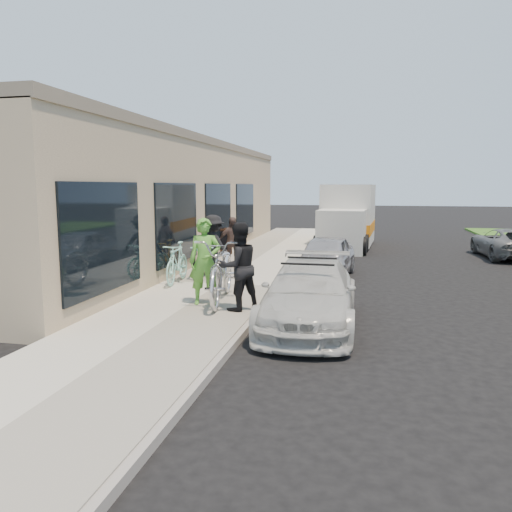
{
  "coord_description": "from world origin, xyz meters",
  "views": [
    {
      "loc": [
        1.59,
        -9.01,
        2.62
      ],
      "look_at": [
        -0.79,
        1.88,
        1.05
      ],
      "focal_mm": 35.0,
      "sensor_mm": 36.0,
      "label": 1
    }
  ],
  "objects_px": {
    "moving_truck": "(348,219)",
    "man_standing": "(238,267)",
    "sedan_white": "(310,294)",
    "bystander_a": "(213,246)",
    "far_car_gray": "(506,243)",
    "sandwich_board": "(224,241)",
    "cruiser_bike_c": "(208,257)",
    "bike_rack": "(197,257)",
    "cruiser_bike_a": "(177,263)",
    "bystander_b": "(232,242)",
    "cruiser_bike_b": "(202,261)",
    "sedan_silver": "(326,257)",
    "woman_rider": "(205,261)",
    "tandem_bike": "(222,270)"
  },
  "relations": [
    {
      "from": "bike_rack",
      "to": "far_car_gray",
      "type": "relative_size",
      "value": 0.24
    },
    {
      "from": "sedan_white",
      "to": "cruiser_bike_c",
      "type": "distance_m",
      "value": 5.6
    },
    {
      "from": "cruiser_bike_b",
      "to": "cruiser_bike_c",
      "type": "distance_m",
      "value": 0.92
    },
    {
      "from": "moving_truck",
      "to": "far_car_gray",
      "type": "relative_size",
      "value": 1.43
    },
    {
      "from": "bike_rack",
      "to": "man_standing",
      "type": "bearing_deg",
      "value": -57.87
    },
    {
      "from": "woman_rider",
      "to": "bystander_a",
      "type": "height_order",
      "value": "woman_rider"
    },
    {
      "from": "far_car_gray",
      "to": "bystander_b",
      "type": "xyz_separation_m",
      "value": [
        -9.05,
        -5.01,
        0.38
      ]
    },
    {
      "from": "far_car_gray",
      "to": "sandwich_board",
      "type": "bearing_deg",
      "value": 9.86
    },
    {
      "from": "woman_rider",
      "to": "far_car_gray",
      "type": "bearing_deg",
      "value": 34.08
    },
    {
      "from": "woman_rider",
      "to": "cruiser_bike_a",
      "type": "distance_m",
      "value": 2.54
    },
    {
      "from": "sedan_silver",
      "to": "cruiser_bike_c",
      "type": "bearing_deg",
      "value": -163.64
    },
    {
      "from": "cruiser_bike_a",
      "to": "sedan_silver",
      "type": "bearing_deg",
      "value": 29.67
    },
    {
      "from": "sandwich_board",
      "to": "tandem_bike",
      "type": "bearing_deg",
      "value": -85.46
    },
    {
      "from": "bike_rack",
      "to": "tandem_bike",
      "type": "xyz_separation_m",
      "value": [
        1.43,
        -2.45,
        0.12
      ]
    },
    {
      "from": "sandwich_board",
      "to": "cruiser_bike_c",
      "type": "relative_size",
      "value": 0.63
    },
    {
      "from": "sedan_silver",
      "to": "sedan_white",
      "type": "bearing_deg",
      "value": -83.91
    },
    {
      "from": "sedan_white",
      "to": "moving_truck",
      "type": "distance_m",
      "value": 12.69
    },
    {
      "from": "sedan_silver",
      "to": "cruiser_bike_b",
      "type": "relative_size",
      "value": 2.07
    },
    {
      "from": "bike_rack",
      "to": "bystander_a",
      "type": "relative_size",
      "value": 0.56
    },
    {
      "from": "tandem_bike",
      "to": "sandwich_board",
      "type": "bearing_deg",
      "value": 97.83
    },
    {
      "from": "sedan_silver",
      "to": "bystander_b",
      "type": "xyz_separation_m",
      "value": [
        -2.89,
        0.38,
        0.31
      ]
    },
    {
      "from": "bike_rack",
      "to": "woman_rider",
      "type": "distance_m",
      "value": 2.99
    },
    {
      "from": "cruiser_bike_a",
      "to": "cruiser_bike_c",
      "type": "bearing_deg",
      "value": 77.14
    },
    {
      "from": "sedan_silver",
      "to": "cruiser_bike_a",
      "type": "height_order",
      "value": "sedan_silver"
    },
    {
      "from": "tandem_bike",
      "to": "cruiser_bike_a",
      "type": "xyz_separation_m",
      "value": [
        -1.72,
        1.77,
        -0.18
      ]
    },
    {
      "from": "far_car_gray",
      "to": "cruiser_bike_a",
      "type": "bearing_deg",
      "value": 35.36
    },
    {
      "from": "moving_truck",
      "to": "man_standing",
      "type": "distance_m",
      "value": 12.51
    },
    {
      "from": "cruiser_bike_c",
      "to": "cruiser_bike_b",
      "type": "bearing_deg",
      "value": -91.12
    },
    {
      "from": "far_car_gray",
      "to": "man_standing",
      "type": "bearing_deg",
      "value": 50.4
    },
    {
      "from": "sedan_silver",
      "to": "cruiser_bike_b",
      "type": "distance_m",
      "value": 3.56
    },
    {
      "from": "tandem_bike",
      "to": "cruiser_bike_a",
      "type": "bearing_deg",
      "value": 126.28
    },
    {
      "from": "bystander_a",
      "to": "bystander_b",
      "type": "distance_m",
      "value": 1.78
    },
    {
      "from": "woman_rider",
      "to": "bystander_b",
      "type": "height_order",
      "value": "woman_rider"
    },
    {
      "from": "sedan_white",
      "to": "man_standing",
      "type": "distance_m",
      "value": 1.54
    },
    {
      "from": "sedan_white",
      "to": "far_car_gray",
      "type": "xyz_separation_m",
      "value": [
        6.07,
        10.48,
        -0.07
      ]
    },
    {
      "from": "man_standing",
      "to": "far_car_gray",
      "type": "bearing_deg",
      "value": -168.56
    },
    {
      "from": "sedan_white",
      "to": "bystander_a",
      "type": "distance_m",
      "value": 4.79
    },
    {
      "from": "sedan_silver",
      "to": "woman_rider",
      "type": "relative_size",
      "value": 1.95
    },
    {
      "from": "cruiser_bike_b",
      "to": "man_standing",
      "type": "bearing_deg",
      "value": -77.72
    },
    {
      "from": "bike_rack",
      "to": "sedan_silver",
      "type": "xyz_separation_m",
      "value": [
        3.31,
        1.71,
        -0.12
      ]
    },
    {
      "from": "far_car_gray",
      "to": "cruiser_bike_b",
      "type": "height_order",
      "value": "far_car_gray"
    },
    {
      "from": "woman_rider",
      "to": "bystander_b",
      "type": "relative_size",
      "value": 1.18
    },
    {
      "from": "cruiser_bike_c",
      "to": "bystander_b",
      "type": "bearing_deg",
      "value": 57.27
    },
    {
      "from": "sandwich_board",
      "to": "cruiser_bike_c",
      "type": "distance_m",
      "value": 3.77
    },
    {
      "from": "sandwich_board",
      "to": "cruiser_bike_c",
      "type": "height_order",
      "value": "sandwich_board"
    },
    {
      "from": "sedan_white",
      "to": "cruiser_bike_a",
      "type": "xyz_separation_m",
      "value": [
        -3.7,
        2.7,
        0.06
      ]
    },
    {
      "from": "man_standing",
      "to": "cruiser_bike_c",
      "type": "xyz_separation_m",
      "value": [
        -1.97,
        4.14,
        -0.43
      ]
    },
    {
      "from": "cruiser_bike_c",
      "to": "bystander_b",
      "type": "distance_m",
      "value": 1.18
    },
    {
      "from": "sedan_silver",
      "to": "moving_truck",
      "type": "height_order",
      "value": "moving_truck"
    },
    {
      "from": "moving_truck",
      "to": "far_car_gray",
      "type": "height_order",
      "value": "moving_truck"
    }
  ]
}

